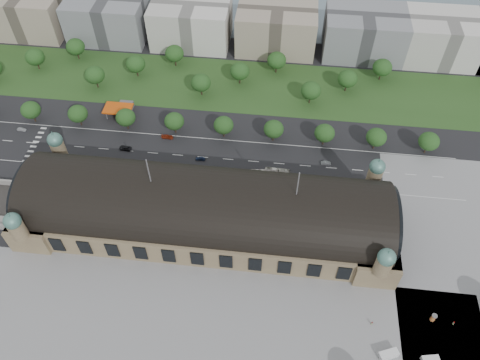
# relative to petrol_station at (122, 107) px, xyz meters

# --- Properties ---
(ground) EXTENTS (900.00, 900.00, 0.00)m
(ground) POSITION_rel_petrol_station_xyz_m (53.91, -65.28, -2.95)
(ground) COLOR black
(ground) RESTS_ON ground
(station) EXTENTS (150.00, 48.40, 44.30)m
(station) POSITION_rel_petrol_station_xyz_m (53.91, -65.28, 7.33)
(station) COLOR #8B7A56
(station) RESTS_ON ground
(plaza_south) EXTENTS (190.00, 48.00, 0.12)m
(plaza_south) POSITION_rel_petrol_station_xyz_m (63.91, -109.28, -2.95)
(plaza_south) COLOR gray
(plaza_south) RESTS_ON ground
(plaza_east) EXTENTS (56.00, 100.00, 0.12)m
(plaza_east) POSITION_rel_petrol_station_xyz_m (156.91, -65.28, -2.95)
(plaza_east) COLOR gray
(plaza_east) RESTS_ON ground
(road_slab) EXTENTS (260.00, 26.00, 0.10)m
(road_slab) POSITION_rel_petrol_station_xyz_m (33.91, -27.28, -2.95)
(road_slab) COLOR black
(road_slab) RESTS_ON ground
(grass_belt) EXTENTS (300.00, 45.00, 0.10)m
(grass_belt) POSITION_rel_petrol_station_xyz_m (38.91, 27.72, -2.95)
(grass_belt) COLOR #294C1E
(grass_belt) RESTS_ON ground
(petrol_station) EXTENTS (14.00, 13.00, 5.05)m
(petrol_station) POSITION_rel_petrol_station_xyz_m (0.00, 0.00, 0.00)
(petrol_station) COLOR #CC4A0C
(petrol_station) RESTS_ON ground
(office_1) EXTENTS (45.00, 32.00, 24.00)m
(office_1) POSITION_rel_petrol_station_xyz_m (-76.09, 67.72, 9.05)
(office_1) COLOR #A0927E
(office_1) RESTS_ON ground
(office_2) EXTENTS (45.00, 32.00, 24.00)m
(office_2) POSITION_rel_petrol_station_xyz_m (-26.09, 67.72, 9.05)
(office_2) COLOR gray
(office_2) RESTS_ON ground
(office_3) EXTENTS (45.00, 32.00, 24.00)m
(office_3) POSITION_rel_petrol_station_xyz_m (23.91, 67.72, 9.05)
(office_3) COLOR silver
(office_3) RESTS_ON ground
(office_4) EXTENTS (45.00, 32.00, 24.00)m
(office_4) POSITION_rel_petrol_station_xyz_m (73.91, 67.72, 9.05)
(office_4) COLOR #A0927E
(office_4) RESTS_ON ground
(office_5) EXTENTS (45.00, 32.00, 24.00)m
(office_5) POSITION_rel_petrol_station_xyz_m (123.91, 67.72, 9.05)
(office_5) COLOR gray
(office_5) RESTS_ON ground
(office_6) EXTENTS (45.00, 32.00, 24.00)m
(office_6) POSITION_rel_petrol_station_xyz_m (168.91, 67.72, 9.05)
(office_6) COLOR silver
(office_6) RESTS_ON ground
(tree_row_1) EXTENTS (9.60, 9.60, 11.52)m
(tree_row_1) POSITION_rel_petrol_station_xyz_m (-42.09, -12.28, 4.48)
(tree_row_1) COLOR #2D2116
(tree_row_1) RESTS_ON ground
(tree_row_2) EXTENTS (9.60, 9.60, 11.52)m
(tree_row_2) POSITION_rel_petrol_station_xyz_m (-18.09, -12.28, 4.48)
(tree_row_2) COLOR #2D2116
(tree_row_2) RESTS_ON ground
(tree_row_3) EXTENTS (9.60, 9.60, 11.52)m
(tree_row_3) POSITION_rel_petrol_station_xyz_m (5.91, -12.28, 4.48)
(tree_row_3) COLOR #2D2116
(tree_row_3) RESTS_ON ground
(tree_row_4) EXTENTS (9.60, 9.60, 11.52)m
(tree_row_4) POSITION_rel_petrol_station_xyz_m (29.91, -12.28, 4.48)
(tree_row_4) COLOR #2D2116
(tree_row_4) RESTS_ON ground
(tree_row_5) EXTENTS (9.60, 9.60, 11.52)m
(tree_row_5) POSITION_rel_petrol_station_xyz_m (53.91, -12.28, 4.48)
(tree_row_5) COLOR #2D2116
(tree_row_5) RESTS_ON ground
(tree_row_6) EXTENTS (9.60, 9.60, 11.52)m
(tree_row_6) POSITION_rel_petrol_station_xyz_m (77.91, -12.28, 4.48)
(tree_row_6) COLOR #2D2116
(tree_row_6) RESTS_ON ground
(tree_row_7) EXTENTS (9.60, 9.60, 11.52)m
(tree_row_7) POSITION_rel_petrol_station_xyz_m (101.91, -12.28, 4.48)
(tree_row_7) COLOR #2D2116
(tree_row_7) RESTS_ON ground
(tree_row_8) EXTENTS (9.60, 9.60, 11.52)m
(tree_row_8) POSITION_rel_petrol_station_xyz_m (125.91, -12.28, 4.48)
(tree_row_8) COLOR #2D2116
(tree_row_8) RESTS_ON ground
(tree_row_9) EXTENTS (9.60, 9.60, 11.52)m
(tree_row_9) POSITION_rel_petrol_station_xyz_m (149.91, -12.28, 4.48)
(tree_row_9) COLOR #2D2116
(tree_row_9) RESTS_ON ground
(tree_belt_1) EXTENTS (10.40, 10.40, 12.48)m
(tree_belt_1) POSITION_rel_petrol_station_xyz_m (-57.09, 29.72, 5.10)
(tree_belt_1) COLOR #2D2116
(tree_belt_1) RESTS_ON ground
(tree_belt_2) EXTENTS (10.40, 10.40, 12.48)m
(tree_belt_2) POSITION_rel_petrol_station_xyz_m (-38.09, 41.72, 5.10)
(tree_belt_2) COLOR #2D2116
(tree_belt_2) RESTS_ON ground
(tree_belt_3) EXTENTS (10.40, 10.40, 12.48)m
(tree_belt_3) POSITION_rel_petrol_station_xyz_m (-19.09, 17.72, 5.10)
(tree_belt_3) COLOR #2D2116
(tree_belt_3) RESTS_ON ground
(tree_belt_4) EXTENTS (10.40, 10.40, 12.48)m
(tree_belt_4) POSITION_rel_petrol_station_xyz_m (-0.09, 29.72, 5.10)
(tree_belt_4) COLOR #2D2116
(tree_belt_4) RESTS_ON ground
(tree_belt_5) EXTENTS (10.40, 10.40, 12.48)m
(tree_belt_5) POSITION_rel_petrol_station_xyz_m (18.91, 41.72, 5.10)
(tree_belt_5) COLOR #2D2116
(tree_belt_5) RESTS_ON ground
(tree_belt_6) EXTENTS (10.40, 10.40, 12.48)m
(tree_belt_6) POSITION_rel_petrol_station_xyz_m (37.91, 17.72, 5.10)
(tree_belt_6) COLOR #2D2116
(tree_belt_6) RESTS_ON ground
(tree_belt_7) EXTENTS (10.40, 10.40, 12.48)m
(tree_belt_7) POSITION_rel_petrol_station_xyz_m (56.91, 29.72, 5.10)
(tree_belt_7) COLOR #2D2116
(tree_belt_7) RESTS_ON ground
(tree_belt_8) EXTENTS (10.40, 10.40, 12.48)m
(tree_belt_8) POSITION_rel_petrol_station_xyz_m (75.91, 41.72, 5.10)
(tree_belt_8) COLOR #2D2116
(tree_belt_8) RESTS_ON ground
(tree_belt_9) EXTENTS (10.40, 10.40, 12.48)m
(tree_belt_9) POSITION_rel_petrol_station_xyz_m (94.91, 17.72, 5.10)
(tree_belt_9) COLOR #2D2116
(tree_belt_9) RESTS_ON ground
(tree_belt_10) EXTENTS (10.40, 10.40, 12.48)m
(tree_belt_10) POSITION_rel_petrol_station_xyz_m (113.91, 29.72, 5.10)
(tree_belt_10) COLOR #2D2116
(tree_belt_10) RESTS_ON ground
(tree_belt_11) EXTENTS (10.40, 10.40, 12.48)m
(tree_belt_11) POSITION_rel_petrol_station_xyz_m (132.91, 41.72, 5.10)
(tree_belt_11) COLOR #2D2116
(tree_belt_11) RESTS_ON ground
(traffic_car_1) EXTENTS (4.36, 1.75, 1.41)m
(traffic_car_1) POSITION_rel_petrol_station_xyz_m (-46.12, -19.54, -2.24)
(traffic_car_1) COLOR gray
(traffic_car_1) RESTS_ON ground
(traffic_car_2) EXTENTS (6.06, 3.21, 1.62)m
(traffic_car_2) POSITION_rel_petrol_station_xyz_m (8.40, -26.40, -2.14)
(traffic_car_2) COLOR black
(traffic_car_2) RESTS_ON ground
(traffic_car_3) EXTENTS (5.69, 2.35, 1.65)m
(traffic_car_3) POSITION_rel_petrol_station_xyz_m (26.64, -16.53, -2.13)
(traffic_car_3) COLOR maroon
(traffic_car_3) RESTS_ON ground
(traffic_car_4) EXTENTS (4.60, 1.91, 1.56)m
(traffic_car_4) POSITION_rel_petrol_station_xyz_m (45.08, -28.96, -2.17)
(traffic_car_4) COLOR #1A284A
(traffic_car_4) RESTS_ON ground
(traffic_car_5) EXTENTS (4.74, 2.07, 1.51)m
(traffic_car_5) POSITION_rel_petrol_station_xyz_m (103.36, -25.07, -2.19)
(traffic_car_5) COLOR #595D60
(traffic_car_5) RESTS_ON ground
(parked_car_0) EXTENTS (4.79, 3.95, 1.54)m
(parked_car_0) POSITION_rel_petrol_station_xyz_m (-10.27, -44.28, -2.18)
(parked_car_0) COLOR black
(parked_car_0) RESTS_ON ground
(parked_car_1) EXTENTS (6.33, 4.62, 1.60)m
(parked_car_1) POSITION_rel_petrol_station_xyz_m (5.65, -40.28, -2.15)
(parked_car_1) COLOR maroon
(parked_car_1) RESTS_ON ground
(parked_car_2) EXTENTS (5.53, 4.67, 1.52)m
(parked_car_2) POSITION_rel_petrol_station_xyz_m (5.04, -43.25, -2.19)
(parked_car_2) COLOR #1B274C
(parked_car_2) RESTS_ON ground
(parked_car_3) EXTENTS (4.28, 2.99, 1.35)m
(parked_car_3) POSITION_rel_petrol_station_xyz_m (-7.78, -44.28, -2.27)
(parked_car_3) COLOR #505157
(parked_car_3) RESTS_ON ground
(parked_car_4) EXTENTS (4.29, 2.90, 1.34)m
(parked_car_4) POSITION_rel_petrol_station_xyz_m (12.29, -40.94, -2.28)
(parked_car_4) COLOR white
(parked_car_4) RESTS_ON ground
(parked_car_5) EXTENTS (6.04, 5.43, 1.56)m
(parked_car_5) POSITION_rel_petrol_station_xyz_m (29.18, -42.09, -2.17)
(parked_car_5) COLOR gray
(parked_car_5) RESTS_ON ground
(parked_car_6) EXTENTS (5.79, 5.16, 1.61)m
(parked_car_6) POSITION_rel_petrol_station_xyz_m (35.91, -40.79, -2.14)
(parked_car_6) COLOR black
(parked_car_6) RESTS_ON ground
(bus_west) EXTENTS (11.69, 2.86, 3.25)m
(bus_west) POSITION_rel_petrol_station_xyz_m (28.91, -38.28, -1.32)
(bus_west) COLOR #AE3E1B
(bus_west) RESTS_ON ground
(bus_mid) EXTENTS (13.67, 4.36, 3.74)m
(bus_mid) POSITION_rel_petrol_station_xyz_m (75.84, -36.11, -1.08)
(bus_mid) COLOR white
(bus_mid) RESTS_ON ground
(bus_east) EXTENTS (11.72, 3.15, 3.24)m
(bus_east) POSITION_rel_petrol_station_xyz_m (81.38, -34.04, -1.33)
(bus_east) COLOR silver
(bus_east) RESTS_ON ground
(van_east) EXTENTS (6.09, 3.34, 2.50)m
(van_east) POSITION_rel_petrol_station_xyz_m (137.49, -112.15, -1.76)
(van_east) COLOR silver
(van_east) RESTS_ON ground
(van_south) EXTENTS (7.13, 4.91, 2.87)m
(van_south) POSITION_rel_petrol_station_xyz_m (123.58, -112.15, -1.58)
(van_south) COLOR white
(van_south) RESTS_ON ground
(advertising_column) EXTENTS (1.94, 1.94, 3.68)m
(advertising_column) POSITION_rel_petrol_station_xyz_m (140.89, -97.10, -1.04)
(advertising_column) COLOR #CC4A33
(advertising_column) RESTS_ON ground
(pedestrian_0) EXTENTS (1.00, 0.73, 1.83)m
(pedestrian_0) POSITION_rel_petrol_station_xyz_m (119.21, -101.19, -2.03)
(pedestrian_0) COLOR gray
(pedestrian_0) RESTS_ON ground
(pedestrian_5) EXTENTS (0.60, 0.94, 1.81)m
(pedestrian_5) POSITION_rel_petrol_station_xyz_m (148.18, -97.78, -2.04)
(pedestrian_5) COLOR gray
(pedestrian_5) RESTS_ON ground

